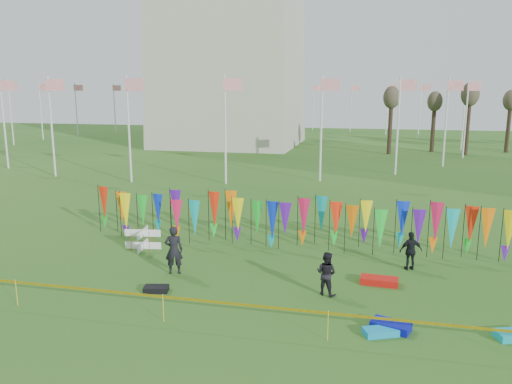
% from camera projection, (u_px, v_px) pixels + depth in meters
% --- Properties ---
extents(ground, '(160.00, 160.00, 0.00)m').
position_uv_depth(ground, '(241.00, 309.00, 15.95)').
color(ground, '#245317').
rests_on(ground, ground).
extents(flagpole_ring, '(57.40, 56.16, 8.00)m').
position_uv_depth(flagpole_ring, '(232.00, 113.00, 64.07)').
color(flagpole_ring, silver).
rests_on(flagpole_ring, ground).
extents(banner_row, '(18.64, 0.64, 2.22)m').
position_uv_depth(banner_row, '(287.00, 217.00, 22.30)').
color(banner_row, black).
rests_on(banner_row, ground).
extents(caution_tape_near, '(26.00, 0.02, 0.90)m').
position_uv_depth(caution_tape_near, '(221.00, 304.00, 14.50)').
color(caution_tape_near, '#DFC004').
rests_on(caution_tape_near, ground).
extents(box_kite, '(0.82, 0.82, 0.91)m').
position_uv_depth(box_kite, '(143.00, 239.00, 21.91)').
color(box_kite, '#B90F0D').
rests_on(box_kite, ground).
extents(person_left, '(0.80, 0.68, 1.87)m').
position_uv_depth(person_left, '(174.00, 250.00, 18.90)').
color(person_left, black).
rests_on(person_left, ground).
extents(person_mid, '(0.86, 0.70, 1.52)m').
position_uv_depth(person_mid, '(326.00, 273.00, 16.97)').
color(person_mid, black).
rests_on(person_mid, ground).
extents(person_right, '(1.01, 0.76, 1.53)m').
position_uv_depth(person_right, '(411.00, 251.00, 19.34)').
color(person_right, black).
rests_on(person_right, ground).
extents(kite_bag_turquoise, '(1.08, 0.83, 0.19)m').
position_uv_depth(kite_bag_turquoise, '(381.00, 332.00, 14.26)').
color(kite_bag_turquoise, '#0E99D3').
rests_on(kite_bag_turquoise, ground).
extents(kite_bag_blue, '(1.23, 0.91, 0.23)m').
position_uv_depth(kite_bag_blue, '(391.00, 326.00, 14.58)').
color(kite_bag_blue, '#0A11A6').
rests_on(kite_bag_blue, ground).
extents(kite_bag_red, '(1.36, 0.70, 0.24)m').
position_uv_depth(kite_bag_red, '(379.00, 281.00, 18.01)').
color(kite_bag_red, red).
rests_on(kite_bag_red, ground).
extents(kite_bag_black, '(0.92, 0.66, 0.19)m').
position_uv_depth(kite_bag_black, '(156.00, 289.00, 17.34)').
color(kite_bag_black, black).
rests_on(kite_bag_black, ground).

